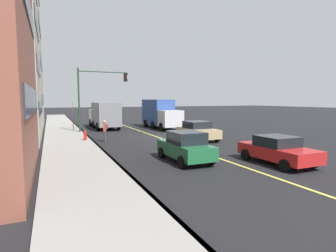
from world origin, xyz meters
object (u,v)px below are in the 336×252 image
truck_blue (160,113)px  car_red (277,150)px  street_sign_post (73,115)px  fire_hydrant (85,136)px  traffic_light_mast (98,89)px  car_green (185,146)px  car_tan (198,131)px  truck_gray (104,115)px  pedestrian_with_backpack (105,129)px

truck_blue → car_red: bearing=176.9°
street_sign_post → fire_hydrant: 7.58m
truck_blue → traffic_light_mast: bearing=99.9°
car_red → traffic_light_mast: bearing=19.6°
car_green → traffic_light_mast: 15.77m
fire_hydrant → car_tan: bearing=-107.1°
car_red → truck_gray: 21.86m
traffic_light_mast → street_sign_post: traffic_light_mast is taller
car_green → car_tan: bearing=-34.8°
truck_gray → traffic_light_mast: size_ratio=1.25×
car_red → fire_hydrant: 14.22m
car_red → car_green: car_green is taller
street_sign_post → car_tan: bearing=-138.5°
car_red → car_green: bearing=60.0°
truck_blue → street_sign_post: truck_blue is taller
car_red → car_green: size_ratio=1.06×
pedestrian_with_backpack → car_red: bearing=-148.0°
truck_blue → pedestrian_with_backpack: truck_blue is taller
pedestrian_with_backpack → street_sign_post: 8.26m
car_red → street_sign_post: size_ratio=1.40×
traffic_light_mast → fire_hydrant: 7.52m
car_tan → pedestrian_with_backpack: bearing=73.8°
truck_blue → fire_hydrant: (-7.33, 9.33, -1.28)m
fire_hydrant → street_sign_post: bearing=2.3°
truck_gray → car_tan: bearing=-156.7°
car_tan → traffic_light_mast: (8.73, 6.61, 3.64)m
car_green → traffic_light_mast: size_ratio=0.61×
pedestrian_with_backpack → traffic_light_mast: bearing=-5.1°
car_red → pedestrian_with_backpack: pedestrian_with_backpack is taller
car_green → truck_gray: size_ratio=0.49×
truck_blue → fire_hydrant: truck_blue is taller
pedestrian_with_backpack → street_sign_post: street_sign_post is taller
pedestrian_with_backpack → car_green: bearing=-162.5°
car_red → truck_gray: (21.27, 4.98, 0.86)m
pedestrian_with_backpack → truck_gray: bearing=-10.3°
fire_hydrant → truck_blue: bearing=-51.8°
truck_gray → traffic_light_mast: bearing=160.7°
truck_blue → car_tan: bearing=176.1°
car_tan → traffic_light_mast: traffic_light_mast is taller
traffic_light_mast → truck_gray: bearing=-19.3°
truck_gray → car_red: bearing=-166.8°
pedestrian_with_backpack → traffic_light_mast: traffic_light_mast is taller
car_red → truck_gray: size_ratio=0.51×
traffic_light_mast → street_sign_post: 3.84m
truck_gray → pedestrian_with_backpack: (-10.29, 1.87, -0.59)m
traffic_light_mast → fire_hydrant: size_ratio=6.84×
car_red → traffic_light_mast: 19.05m
car_tan → truck_gray: size_ratio=0.51×
car_green → street_sign_post: size_ratio=1.33×
car_red → fire_hydrant: bearing=35.7°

